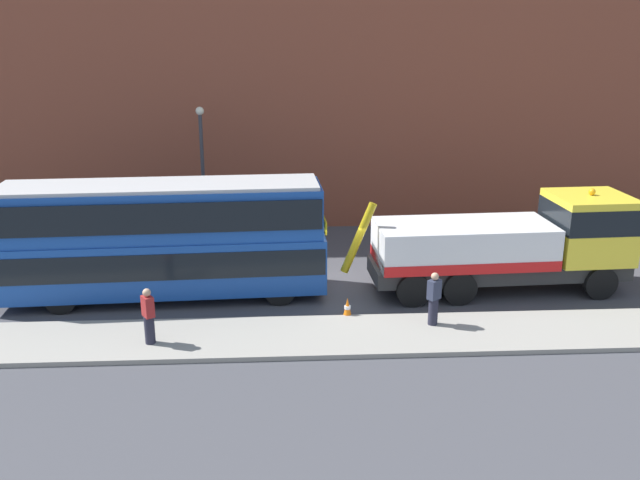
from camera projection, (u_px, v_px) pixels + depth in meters
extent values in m
plane|color=#424247|center=(346.00, 287.00, 24.62)|extent=(120.00, 120.00, 0.00)
cube|color=gray|center=(359.00, 335.00, 20.59)|extent=(60.00, 2.80, 0.15)
cube|color=brown|center=(331.00, 51.00, 30.37)|extent=(60.00, 1.20, 16.00)
cube|color=#2D2D2D|center=(497.00, 268.00, 24.10)|extent=(9.10, 2.64, 0.55)
cube|color=yellow|center=(588.00, 227.00, 23.99)|extent=(2.72, 2.72, 2.30)
cube|color=black|center=(589.00, 215.00, 23.86)|extent=(2.75, 2.75, 0.90)
cube|color=silver|center=(463.00, 243.00, 23.68)|extent=(6.22, 2.89, 1.40)
cube|color=red|center=(462.00, 257.00, 23.84)|extent=(6.22, 2.94, 0.36)
cylinder|color=#B79914|center=(359.00, 238.00, 23.23)|extent=(1.25, 0.34, 2.52)
sphere|color=orange|center=(592.00, 192.00, 23.61)|extent=(0.24, 0.24, 0.24)
cylinder|color=black|center=(571.00, 262.00, 25.56)|extent=(1.17, 0.40, 1.16)
cylinder|color=black|center=(600.00, 283.00, 23.45)|extent=(1.17, 0.40, 1.16)
cylinder|color=black|center=(442.00, 266.00, 25.07)|extent=(1.17, 0.40, 1.16)
cylinder|color=black|center=(459.00, 288.00, 22.96)|extent=(1.17, 0.40, 1.16)
cylinder|color=black|center=(399.00, 268.00, 24.92)|extent=(1.17, 0.40, 1.16)
cylinder|color=black|center=(413.00, 290.00, 22.81)|extent=(1.17, 0.40, 1.16)
cube|color=#19479E|center=(165.00, 262.00, 23.36)|extent=(11.11, 3.03, 1.90)
cube|color=#19479E|center=(161.00, 212.00, 22.83)|extent=(10.88, 2.91, 1.70)
cube|color=black|center=(164.00, 255.00, 23.29)|extent=(11.00, 3.07, 0.90)
cube|color=black|center=(161.00, 209.00, 22.80)|extent=(10.78, 3.06, 1.00)
cube|color=#B2B2B2|center=(159.00, 185.00, 22.55)|extent=(10.66, 2.80, 0.12)
cube|color=yellow|center=(324.00, 223.00, 23.53)|extent=(0.13, 1.50, 0.44)
cylinder|color=black|center=(277.00, 269.00, 25.00)|extent=(1.05, 0.35, 1.04)
cylinder|color=black|center=(280.00, 290.00, 22.95)|extent=(1.05, 0.35, 1.04)
cylinder|color=black|center=(76.00, 276.00, 24.30)|extent=(1.05, 0.35, 1.04)
cylinder|color=black|center=(60.00, 298.00, 22.24)|extent=(1.05, 0.35, 1.04)
cylinder|color=#232333|center=(150.00, 330.00, 19.82)|extent=(0.41, 0.41, 0.85)
cube|color=maroon|center=(148.00, 306.00, 19.60)|extent=(0.43, 0.48, 0.62)
sphere|color=tan|center=(147.00, 293.00, 19.47)|extent=(0.24, 0.24, 0.24)
cylinder|color=#232333|center=(433.00, 312.00, 21.08)|extent=(0.42, 0.42, 0.85)
cube|color=#2D3347|center=(434.00, 290.00, 20.86)|extent=(0.48, 0.45, 0.62)
sphere|color=tan|center=(435.00, 276.00, 20.73)|extent=(0.24, 0.24, 0.24)
cone|color=orange|center=(347.00, 308.00, 21.87)|extent=(0.32, 0.32, 0.72)
cylinder|color=white|center=(347.00, 307.00, 21.86)|extent=(0.21, 0.21, 0.10)
cube|color=black|center=(347.00, 318.00, 21.97)|extent=(0.36, 0.36, 0.04)
cylinder|color=#38383D|center=(203.00, 178.00, 29.55)|extent=(0.16, 0.16, 5.50)
sphere|color=#EAE5C6|center=(200.00, 111.00, 28.68)|extent=(0.36, 0.36, 0.36)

